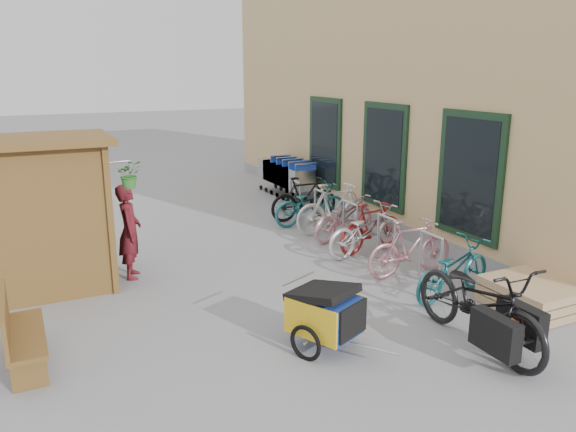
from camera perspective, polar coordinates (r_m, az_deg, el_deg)
name	(u,v)px	position (r m, az deg, el deg)	size (l,w,h in m)	color
ground	(302,311)	(8.21, 1.47, -9.58)	(80.00, 80.00, 0.00)	gray
building	(453,64)	(14.93, 16.38, 14.62)	(6.07, 13.00, 7.00)	tan
kiosk	(35,194)	(9.29, -24.32, 2.06)	(2.49, 1.65, 2.40)	brown
bike_rack	(350,219)	(11.09, 6.34, -0.31)	(0.05, 5.35, 0.86)	#A5A8AD
pallet_stack	(531,296)	(8.90, 23.50, -7.42)	(1.00, 1.20, 0.40)	tan
bench	(18,332)	(7.29, -25.72, -10.54)	(0.42, 1.39, 0.88)	brown
shopping_carts	(285,173)	(15.16, -0.30, 4.36)	(0.61, 2.44, 1.10)	silver
child_trailer	(326,312)	(7.04, 3.83, -9.72)	(0.96, 1.45, 0.85)	navy
cargo_bike	(480,303)	(7.40, 18.95, -8.40)	(0.83, 2.23, 1.16)	black
person_kiosk	(130,231)	(9.58, -15.79, -1.52)	(0.58, 0.38, 1.58)	maroon
bike_0	(453,269)	(8.87, 16.43, -5.22)	(0.59, 1.70, 0.89)	#1C6771
bike_1	(410,247)	(9.58, 12.34, -3.14)	(0.46, 1.64, 0.99)	#C57F8C
bike_2	(366,230)	(10.54, 7.92, -1.44)	(0.62, 1.78, 0.93)	silver
bike_3	(371,227)	(10.75, 8.46, -1.10)	(0.45, 1.58, 0.95)	maroon
bike_4	(344,217)	(11.48, 5.72, -0.14)	(0.59, 1.69, 0.89)	#C57F8C
bike_5	(334,208)	(11.86, 4.70, 0.82)	(0.50, 1.78, 1.07)	silver
bike_6	(311,204)	(12.46, 2.30, 1.22)	(0.62, 1.78, 0.93)	#1C6771
bike_7	(304,198)	(12.85, 1.66, 1.83)	(0.48, 1.69, 1.02)	black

